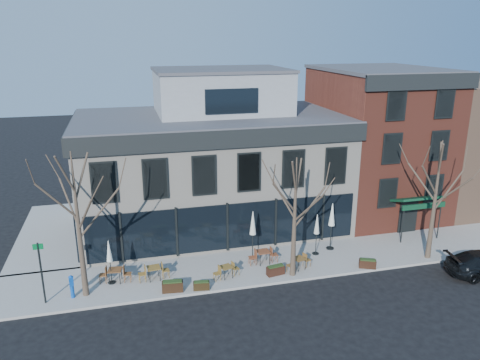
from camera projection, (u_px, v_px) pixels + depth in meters
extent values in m
plane|color=black|center=(227.00, 254.00, 30.10)|extent=(120.00, 120.00, 0.00)
cube|color=gray|center=(286.00, 262.00, 28.86)|extent=(33.50, 4.70, 0.15)
cube|color=gray|center=(53.00, 234.00, 32.95)|extent=(4.50, 12.00, 0.15)
cube|color=beige|center=(211.00, 173.00, 33.53)|extent=(18.00, 10.00, 8.00)
cube|color=#47474C|center=(210.00, 117.00, 32.33)|extent=(18.30, 10.30, 0.30)
cube|color=black|center=(227.00, 139.00, 27.74)|extent=(18.30, 0.25, 1.10)
cube|color=black|center=(72.00, 130.00, 30.31)|extent=(0.25, 10.30, 1.10)
cube|color=black|center=(227.00, 227.00, 29.48)|extent=(17.20, 0.12, 3.00)
cube|color=black|center=(81.00, 217.00, 31.08)|extent=(0.12, 7.50, 3.00)
cube|color=gray|center=(221.00, 92.00, 33.03)|extent=(9.00, 6.50, 3.00)
cube|color=brown|center=(376.00, 143.00, 36.18)|extent=(8.00, 10.00, 11.00)
cube|color=#47474C|center=(382.00, 69.00, 34.53)|extent=(8.20, 10.20, 0.25)
cube|color=black|center=(424.00, 82.00, 29.93)|extent=(8.20, 0.25, 1.00)
cube|color=#0B331D|center=(417.00, 199.00, 31.54)|extent=(3.20, 1.66, 0.67)
cube|color=black|center=(408.00, 217.00, 32.77)|extent=(1.40, 0.10, 2.50)
cube|color=#8C664C|center=(475.00, 139.00, 39.63)|extent=(12.00, 12.00, 10.00)
cone|color=#382B21|center=(79.00, 226.00, 23.90)|extent=(0.34, 0.34, 7.92)
cylinder|color=#382B21|center=(99.00, 213.00, 24.15)|extent=(2.23, 0.50, 2.48)
cylinder|color=#382B21|center=(69.00, 202.00, 24.38)|extent=(1.03, 2.05, 2.14)
cylinder|color=#382B21|center=(57.00, 201.00, 22.95)|extent=(1.80, 0.75, 2.21)
cylinder|color=#382B21|center=(85.00, 215.00, 22.83)|extent=(1.03, 2.04, 2.28)
cone|color=#382B21|center=(295.00, 218.00, 26.11)|extent=(0.34, 0.34, 7.04)
cylinder|color=#382B21|center=(310.00, 207.00, 26.34)|extent=(2.00, 0.46, 2.21)
cylinder|color=#382B21|center=(283.00, 199.00, 26.54)|extent=(0.93, 1.84, 1.91)
cylinder|color=#382B21|center=(284.00, 198.00, 25.28)|extent=(1.61, 0.68, 1.97)
cylinder|color=#382B21|center=(308.00, 209.00, 25.17)|extent=(0.93, 1.83, 2.03)
cone|color=#382B21|center=(435.00, 201.00, 28.19)|extent=(0.34, 0.34, 7.48)
cylinder|color=#382B21|center=(448.00, 190.00, 28.43)|extent=(2.12, 0.48, 2.35)
cylinder|color=#382B21|center=(421.00, 182.00, 28.64)|extent=(0.98, 1.94, 2.03)
cylinder|color=#382B21|center=(429.00, 180.00, 27.30)|extent=(1.71, 0.71, 2.09)
cylinder|color=#382B21|center=(453.00, 191.00, 27.18)|extent=(0.98, 1.94, 2.16)
cylinder|color=black|center=(42.00, 273.00, 23.81)|extent=(0.10, 0.10, 3.40)
cube|color=#005926|center=(38.00, 247.00, 23.37)|extent=(0.50, 0.04, 0.30)
cylinder|color=#0E4CB6|center=(72.00, 291.00, 24.70)|extent=(0.20, 0.20, 0.71)
cube|color=#0E4CB6|center=(71.00, 281.00, 24.52)|extent=(0.25, 0.21, 0.51)
cone|color=#0E4CB6|center=(71.00, 276.00, 24.43)|extent=(0.27, 0.27, 0.12)
cube|color=brown|center=(115.00, 270.00, 26.15)|extent=(0.83, 0.83, 0.04)
cylinder|color=black|center=(109.00, 279.00, 25.96)|extent=(0.04, 0.04, 0.75)
cylinder|color=black|center=(120.00, 278.00, 26.01)|extent=(0.04, 0.04, 0.75)
cylinder|color=black|center=(111.00, 274.00, 26.52)|extent=(0.04, 0.04, 0.75)
cylinder|color=black|center=(121.00, 273.00, 26.56)|extent=(0.04, 0.04, 0.75)
cube|color=brown|center=(154.00, 268.00, 26.43)|extent=(0.78, 0.78, 0.04)
cylinder|color=black|center=(150.00, 277.00, 26.19)|extent=(0.04, 0.04, 0.74)
cylinder|color=black|center=(160.00, 275.00, 26.37)|extent=(0.04, 0.04, 0.74)
cylinder|color=black|center=(148.00, 272.00, 26.70)|extent=(0.04, 0.04, 0.74)
cylinder|color=black|center=(158.00, 270.00, 26.89)|extent=(0.04, 0.04, 0.74)
cube|color=brown|center=(226.00, 267.00, 26.66)|extent=(0.80, 0.80, 0.04)
cylinder|color=black|center=(225.00, 275.00, 26.42)|extent=(0.04, 0.04, 0.67)
cylinder|color=black|center=(233.00, 273.00, 26.67)|extent=(0.04, 0.04, 0.67)
cylinder|color=black|center=(220.00, 271.00, 26.85)|extent=(0.04, 0.04, 0.67)
cylinder|color=black|center=(228.00, 269.00, 27.10)|extent=(0.04, 0.04, 0.67)
cube|color=brown|center=(263.00, 251.00, 28.31)|extent=(0.77, 0.77, 0.04)
cylinder|color=black|center=(260.00, 260.00, 28.07)|extent=(0.04, 0.04, 0.77)
cylinder|color=black|center=(270.00, 259.00, 28.24)|extent=(0.04, 0.04, 0.77)
cylinder|color=black|center=(257.00, 256.00, 28.62)|extent=(0.04, 0.04, 0.77)
cylinder|color=black|center=(266.00, 255.00, 28.78)|extent=(0.04, 0.04, 0.77)
cube|color=brown|center=(299.00, 258.00, 27.58)|extent=(0.87, 0.87, 0.04)
cylinder|color=black|center=(298.00, 267.00, 27.33)|extent=(0.04, 0.04, 0.70)
cylinder|color=black|center=(305.00, 264.00, 27.62)|extent=(0.04, 0.04, 0.70)
cylinder|color=black|center=(292.00, 263.00, 27.76)|extent=(0.04, 0.04, 0.70)
cylinder|color=black|center=(299.00, 261.00, 28.05)|extent=(0.04, 0.04, 0.70)
cylinder|color=black|center=(112.00, 283.00, 26.24)|extent=(0.42, 0.42, 0.06)
cylinder|color=black|center=(110.00, 266.00, 25.94)|extent=(0.05, 0.05, 2.08)
cone|color=silver|center=(109.00, 251.00, 25.66)|extent=(0.34, 0.34, 1.23)
cylinder|color=black|center=(253.00, 258.00, 29.14)|extent=(0.50, 0.50, 0.07)
cylinder|color=black|center=(253.00, 240.00, 28.77)|extent=(0.06, 0.06, 2.50)
cone|color=beige|center=(253.00, 223.00, 28.44)|extent=(0.41, 0.41, 1.48)
cylinder|color=black|center=(315.00, 253.00, 29.72)|extent=(0.43, 0.43, 0.06)
cylinder|color=black|center=(316.00, 238.00, 29.41)|extent=(0.05, 0.05, 2.15)
cone|color=beige|center=(317.00, 224.00, 29.12)|extent=(0.35, 0.35, 1.27)
cylinder|color=black|center=(330.00, 248.00, 30.46)|extent=(0.50, 0.50, 0.07)
cylinder|color=black|center=(331.00, 231.00, 30.09)|extent=(0.06, 0.06, 2.50)
cone|color=silver|center=(332.00, 214.00, 29.76)|extent=(0.41, 0.41, 1.48)
cube|color=black|center=(173.00, 287.00, 25.33)|extent=(1.18, 0.57, 0.57)
cube|color=#1E3314|center=(172.00, 282.00, 25.23)|extent=(1.05, 0.47, 0.09)
cube|color=black|center=(201.00, 286.00, 25.53)|extent=(0.93, 0.48, 0.44)
cube|color=#1E3314|center=(201.00, 282.00, 25.46)|extent=(0.83, 0.40, 0.07)
cube|color=black|center=(276.00, 270.00, 27.10)|extent=(1.09, 0.58, 0.52)
cube|color=#1E3314|center=(276.00, 266.00, 27.02)|extent=(0.98, 0.48, 0.08)
cube|color=black|center=(367.00, 264.00, 27.91)|extent=(1.06, 0.77, 0.49)
cube|color=#1E3314|center=(368.00, 260.00, 27.83)|extent=(0.94, 0.65, 0.08)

